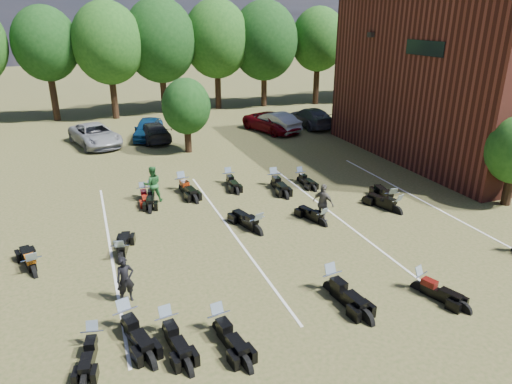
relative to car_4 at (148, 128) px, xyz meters
name	(u,v)px	position (x,y,z in m)	size (l,w,h in m)	color
ground	(326,250)	(3.98, -20.05, -0.77)	(160.00, 160.00, 0.00)	brown
car_2	(95,135)	(-3.80, -0.58, -0.02)	(2.50, 5.42, 1.51)	gray
car_3	(153,132)	(0.21, -0.71, -0.09)	(1.90, 4.68, 1.36)	black
car_4	(148,128)	(0.00, 0.00, 0.00)	(1.82, 4.53, 1.54)	navy
car_5	(274,122)	(9.60, -1.29, 0.01)	(1.65, 4.74, 1.56)	#A7A7A2
car_6	(272,122)	(9.51, -1.19, -0.04)	(2.43, 5.26, 1.46)	#60050C
car_7	(310,117)	(13.10, -0.72, 0.00)	(2.16, 5.32, 1.54)	#3A393E
person_black	(125,280)	(-3.75, -20.82, 0.02)	(0.58, 0.38, 1.58)	black
person_green	(153,184)	(-1.61, -12.56, 0.14)	(0.88, 0.69, 1.82)	#25652D
person_grey	(323,203)	(5.09, -17.67, 0.12)	(1.05, 0.44, 1.79)	#59534C
motorcycle_0	(95,347)	(-4.87, -22.79, -0.77)	(0.64, 2.01, 1.12)	black
motorcycle_1	(127,329)	(-3.92, -22.31, -0.77)	(0.78, 2.43, 1.36)	black
motorcycle_2	(168,334)	(-2.84, -22.97, -0.77)	(0.73, 2.29, 1.28)	black
motorcycle_3	(219,332)	(-1.41, -23.39, -0.77)	(0.74, 2.32, 1.29)	black
motorcycle_4	(331,291)	(2.71, -22.68, -0.77)	(0.80, 2.50, 1.39)	black
motorcycle_5	(419,290)	(5.55, -23.67, -0.77)	(0.68, 2.14, 1.20)	black
motorcycle_8	(34,274)	(-6.72, -17.99, -0.77)	(0.73, 2.28, 1.27)	black
motorcycle_9	(121,260)	(-3.70, -18.06, -0.77)	(0.72, 2.26, 1.26)	black
motorcycle_10	(257,233)	(1.95, -17.73, -0.77)	(0.78, 2.46, 1.37)	black
motorcycle_11	(322,225)	(4.92, -17.99, -0.77)	(0.68, 2.12, 1.18)	black
motorcycle_12	(396,213)	(8.82, -18.03, -0.77)	(0.76, 2.37, 1.32)	black
motorcycle_13	(391,206)	(9.11, -17.21, -0.77)	(0.77, 2.42, 1.35)	black
motorcycle_15	(143,198)	(-2.04, -11.91, -0.77)	(0.64, 2.02, 1.12)	maroon
motorcycle_16	(152,198)	(-1.63, -12.17, -0.77)	(0.74, 2.32, 1.29)	black
motorcycle_17	(182,190)	(0.04, -11.57, -0.77)	(0.81, 2.53, 1.41)	black
motorcycle_18	(229,183)	(2.65, -11.42, -0.77)	(0.71, 2.23, 1.24)	black
motorcycle_19	(274,186)	(4.84, -12.65, -0.77)	(0.80, 2.50, 1.40)	black
motorcycle_20	(300,182)	(6.46, -12.55, -0.77)	(0.66, 2.08, 1.16)	black
tree_line	(162,43)	(2.98, 8.95, 5.54)	(56.00, 6.00, 9.79)	black
young_tree_midfield	(186,106)	(1.98, -4.55, 2.32)	(3.20, 3.20, 4.70)	black
parking_lines	(231,230)	(0.98, -17.05, -0.77)	(20.10, 14.00, 0.01)	silver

